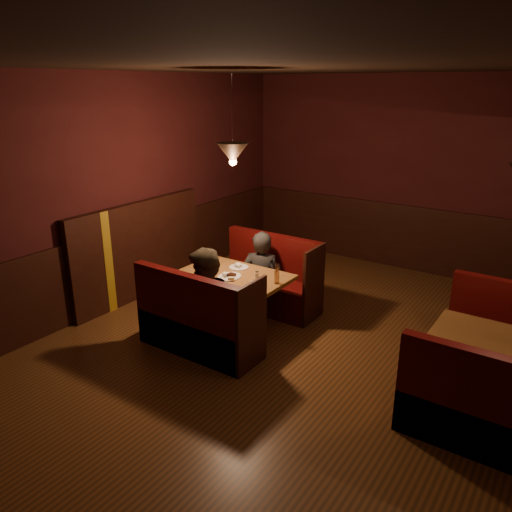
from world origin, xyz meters
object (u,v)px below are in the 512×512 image
Objects in this scene: main_bench_near at (197,327)px; second_table at (499,357)px; second_bench_far at (511,345)px; second_bench_near at (482,417)px; main_table at (236,286)px; main_bench_far at (270,285)px; diner_a at (261,258)px; diner_b at (207,285)px.

main_bench_near is 1.21× the size of second_table.
second_bench_near is (0.00, -1.37, 0.00)m from second_bench_far.
main_bench_near is 1.09× the size of second_bench_far.
main_bench_near is at bearing -88.86° from main_table.
main_table is 0.99× the size of second_bench_near.
second_bench_far is at bearing 1.18° from main_bench_far.
second_bench_far and second_bench_near have the same top height.
main_bench_far is 3.11m from second_bench_near.
diner_a is 1.14m from diner_b.
diner_a is (-2.83, 0.48, 0.22)m from second_table.
second_bench_near is at bearing -87.80° from second_table.
second_bench_near reaches higher than main_table.
diner_b reaches higher than second_table.
main_bench_far is 0.99× the size of diner_a.
diner_b is at bearing 70.77° from diner_a.
second_table is (2.80, -0.63, 0.18)m from main_bench_far.
main_bench_near is at bearing -177.68° from second_bench_near.
second_table is at bearing 1.74° from main_table.
second_bench_far is 0.86× the size of diner_b.
main_bench_near reaches higher than second_bench_far.
main_bench_far is at bearing -123.91° from diner_a.
main_bench_far reaches higher than second_bench_near.
second_bench_far is 2.89m from diner_a.
main_table is at bearing 69.05° from diner_a.
main_table is 0.75m from main_bench_far.
second_table is (2.80, 0.80, 0.18)m from main_bench_near.
diner_b is at bearing -84.98° from main_table.
second_bench_near is 0.86× the size of diner_b.
diner_b is (-2.79, 0.03, 0.45)m from second_bench_near.
diner_b is at bearing -166.66° from second_table.
main_bench_near is at bearing -90.00° from main_bench_far.
diner_b reaches higher than main_table.
main_bench_far is 1.09× the size of second_bench_far.
second_table is 2.87m from diner_a.
main_bench_near reaches higher than second_bench_near.
diner_b is (-2.79, -1.34, 0.45)m from second_bench_far.
main_bench_near is 2.91m from second_table.
second_table is 0.82× the size of diner_a.
diner_b reaches higher than main_bench_far.
main_table is 0.61m from diner_b.
main_bench_far reaches higher than second_table.
second_bench_far is (2.84, 0.77, -0.23)m from main_table.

